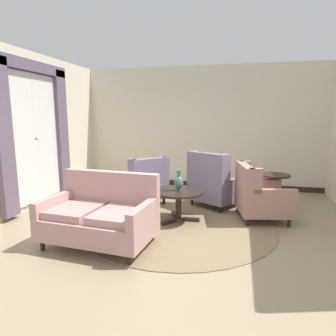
{
  "coord_description": "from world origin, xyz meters",
  "views": [
    {
      "loc": [
        0.91,
        -4.25,
        1.76
      ],
      "look_at": [
        -0.26,
        0.65,
        0.87
      ],
      "focal_mm": 31.46,
      "sensor_mm": 36.0,
      "label": 1
    }
  ],
  "objects_px": {
    "armchair_beside_settee": "(259,196)",
    "side_table": "(274,189)",
    "settee": "(101,216)",
    "porcelain_vase": "(179,182)",
    "armchair_far_left": "(144,184)",
    "armchair_near_sideboard": "(213,184)",
    "coffee_table": "(179,197)"
  },
  "relations": [
    {
      "from": "armchair_beside_settee",
      "to": "side_table",
      "type": "distance_m",
      "value": 0.57
    },
    {
      "from": "settee",
      "to": "side_table",
      "type": "height_order",
      "value": "settee"
    },
    {
      "from": "side_table",
      "to": "armchair_beside_settee",
      "type": "bearing_deg",
      "value": -121.73
    },
    {
      "from": "porcelain_vase",
      "to": "armchair_beside_settee",
      "type": "height_order",
      "value": "armchair_beside_settee"
    },
    {
      "from": "armchair_beside_settee",
      "to": "settee",
      "type": "bearing_deg",
      "value": 113.55
    },
    {
      "from": "armchair_beside_settee",
      "to": "armchair_far_left",
      "type": "bearing_deg",
      "value": 67.96
    },
    {
      "from": "settee",
      "to": "side_table",
      "type": "bearing_deg",
      "value": 43.88
    },
    {
      "from": "porcelain_vase",
      "to": "armchair_near_sideboard",
      "type": "bearing_deg",
      "value": 62.67
    },
    {
      "from": "coffee_table",
      "to": "armchair_near_sideboard",
      "type": "relative_size",
      "value": 0.74
    },
    {
      "from": "armchair_far_left",
      "to": "side_table",
      "type": "height_order",
      "value": "armchair_far_left"
    },
    {
      "from": "coffee_table",
      "to": "armchair_near_sideboard",
      "type": "height_order",
      "value": "armchair_near_sideboard"
    },
    {
      "from": "coffee_table",
      "to": "settee",
      "type": "relative_size",
      "value": 0.54
    },
    {
      "from": "settee",
      "to": "armchair_near_sideboard",
      "type": "height_order",
      "value": "armchair_near_sideboard"
    },
    {
      "from": "settee",
      "to": "armchair_far_left",
      "type": "relative_size",
      "value": 1.32
    },
    {
      "from": "porcelain_vase",
      "to": "armchair_beside_settee",
      "type": "xyz_separation_m",
      "value": [
        1.32,
        0.42,
        -0.27
      ]
    },
    {
      "from": "coffee_table",
      "to": "armchair_beside_settee",
      "type": "xyz_separation_m",
      "value": [
        1.32,
        0.42,
        -0.02
      ]
    },
    {
      "from": "armchair_near_sideboard",
      "to": "armchair_beside_settee",
      "type": "relative_size",
      "value": 1.13
    },
    {
      "from": "armchair_beside_settee",
      "to": "armchair_far_left",
      "type": "distance_m",
      "value": 2.24
    },
    {
      "from": "porcelain_vase",
      "to": "side_table",
      "type": "distance_m",
      "value": 1.87
    },
    {
      "from": "coffee_table",
      "to": "side_table",
      "type": "xyz_separation_m",
      "value": [
        1.62,
        0.9,
        -0.0
      ]
    },
    {
      "from": "coffee_table",
      "to": "porcelain_vase",
      "type": "xyz_separation_m",
      "value": [
        0.0,
        0.0,
        0.26
      ]
    },
    {
      "from": "coffee_table",
      "to": "porcelain_vase",
      "type": "bearing_deg",
      "value": 48.67
    },
    {
      "from": "armchair_far_left",
      "to": "side_table",
      "type": "xyz_separation_m",
      "value": [
        2.5,
        0.08,
        0.02
      ]
    },
    {
      "from": "porcelain_vase",
      "to": "side_table",
      "type": "relative_size",
      "value": 0.5
    },
    {
      "from": "coffee_table",
      "to": "porcelain_vase",
      "type": "relative_size",
      "value": 2.33
    },
    {
      "from": "porcelain_vase",
      "to": "settee",
      "type": "bearing_deg",
      "value": -127.81
    },
    {
      "from": "coffee_table",
      "to": "armchair_far_left",
      "type": "xyz_separation_m",
      "value": [
        -0.89,
        0.82,
        -0.02
      ]
    },
    {
      "from": "armchair_beside_settee",
      "to": "armchair_far_left",
      "type": "xyz_separation_m",
      "value": [
        -2.2,
        0.41,
        -0.0
      ]
    },
    {
      "from": "settee",
      "to": "armchair_beside_settee",
      "type": "distance_m",
      "value": 2.68
    },
    {
      "from": "settee",
      "to": "side_table",
      "type": "distance_m",
      "value": 3.21
    },
    {
      "from": "armchair_far_left",
      "to": "side_table",
      "type": "distance_m",
      "value": 2.5
    },
    {
      "from": "side_table",
      "to": "porcelain_vase",
      "type": "bearing_deg",
      "value": -150.9
    }
  ]
}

